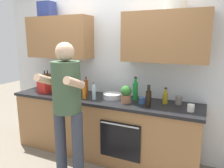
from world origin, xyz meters
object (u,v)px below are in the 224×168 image
Objects in this scene: cup_stoneware at (179,100)px; grocery_bag_bread at (64,87)px; bottle_water at (94,92)px; bottle_syrup at (79,88)px; potted_herb at (126,94)px; grocery_bag_crisps at (45,86)px; bottle_vinegar at (86,88)px; bottle_juice at (84,92)px; cup_tea at (142,100)px; bottle_oil at (165,97)px; cup_coffee at (191,108)px; bottle_soy at (148,98)px; mixing_bowl at (112,96)px; bottle_soda at (135,90)px; person_standing at (67,101)px; knife_block at (46,81)px.

cup_stoneware is 1.74m from grocery_bag_bread.
bottle_water reaches higher than bottle_syrup.
potted_herb is at bearing -160.95° from cup_stoneware.
bottle_syrup reaches higher than cup_stoneware.
bottle_syrup reaches higher than grocery_bag_crisps.
bottle_vinegar reaches higher than potted_herb.
bottle_juice reaches higher than cup_tea.
cup_coffee is (0.34, -0.19, -0.04)m from bottle_oil.
bottle_juice is at bearing -3.37° from grocery_bag_crisps.
cup_coffee is at bearing 0.22° from grocery_bag_crisps.
bottle_vinegar is at bearing 176.47° from cup_coffee.
bottle_syrup is at bearing -179.72° from bottle_oil.
bottle_soy is 1.07× the size of mixing_bowl.
bottle_soda reaches higher than grocery_bag_crisps.
person_standing is at bearing -142.30° from bottle_oil.
bottle_water reaches higher than cup_tea.
bottle_oil is 0.18m from cup_stoneware.
bottle_oil is at bearing 6.07° from grocery_bag_crisps.
person_standing is at bearing -33.97° from grocery_bag_crisps.
mixing_bowl is at bearing 173.53° from cup_coffee.
cup_stoneware is at bearing 34.76° from person_standing.
person_standing is at bearing -126.15° from bottle_soda.
mixing_bowl is (-0.75, -0.07, -0.05)m from bottle_oil.
person_standing is 8.09× the size of grocery_bag_crisps.
cup_coffee is (1.31, 0.03, -0.06)m from bottle_water.
cup_coffee is 0.83m from potted_herb.
bottle_syrup is at bearing 173.74° from cup_coffee.
bottle_syrup is 2.57× the size of cup_tea.
bottle_oil is 2.03× the size of cup_stoneware.
person_standing is 0.70m from bottle_vinegar.
cup_stoneware is at bearing 19.05° from potted_herb.
cup_tea is at bearing -6.55° from bottle_syrup.
bottle_juice is (-0.09, 0.54, -0.02)m from person_standing.
cup_stoneware is 0.34× the size of knife_block.
grocery_bag_bread is (-1.40, 0.12, -0.02)m from bottle_soy.
grocery_bag_crisps is (-1.72, 0.03, -0.01)m from bottle_soy.
knife_block is (-1.10, 0.27, 0.02)m from bottle_water.
bottle_soy is at bearing -15.80° from mixing_bowl.
knife_block is (-0.90, 0.14, 0.00)m from bottle_vinegar.
person_standing is 0.77m from mixing_bowl.
bottle_soy is 0.87× the size of bottle_soda.
cup_stoneware is (1.28, 0.28, -0.04)m from bottle_juice.
bottle_vinegar is at bearing -175.80° from mixing_bowl.
cup_stoneware is at bearing 12.49° from bottle_juice.
grocery_bag_crisps is (0.18, -0.24, -0.02)m from knife_block.
cup_tea is at bearing 2.53° from grocery_bag_crisps.
bottle_vinegar is 1.35m from cup_stoneware.
bottle_oil is at bearing 4.11° from grocery_bag_bread.
bottle_oil reaches higher than cup_tea.
bottle_syrup is at bearing 150.53° from bottle_water.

